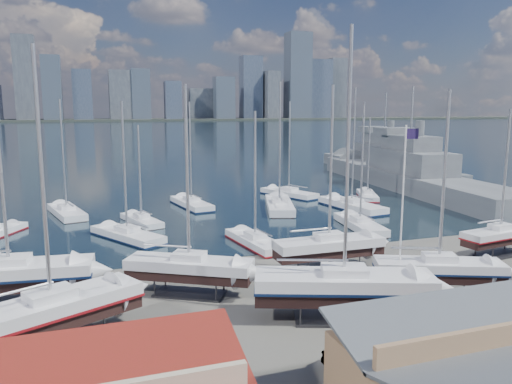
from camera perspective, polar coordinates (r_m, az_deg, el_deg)
name	(u,v)px	position (r m, az deg, el deg)	size (l,w,h in m)	color
ground	(323,290)	(37.84, 7.69, -11.04)	(1400.00, 1400.00, 0.00)	#605E59
water	(109,130)	(342.22, -16.42, 6.82)	(1400.00, 600.00, 0.40)	#1B313F
far_shore	(98,120)	(601.92, -17.65, 7.84)	(1400.00, 80.00, 2.20)	#2D332D
skyline	(89,86)	(595.96, -18.59, 11.44)	(639.14, 43.80, 107.69)	#475166
shed_grey	(491,368)	(25.00, 25.31, -17.71)	(12.60, 8.40, 4.17)	#8C6B4C
sailboat_cradle_0	(10,275)	(37.93, -26.34, -8.48)	(11.19, 4.41, 17.48)	#2D2D33
sailboat_cradle_1	(52,311)	(30.72, -22.33, -12.45)	(10.44, 7.13, 16.50)	#2D2D33
sailboat_cradle_2	(189,268)	(36.28, -7.63, -8.57)	(9.07, 6.79, 14.86)	#2D2D33
sailboat_cradle_3	(344,286)	(32.38, 10.01, -10.58)	(11.65, 6.92, 18.03)	#2D2D33
sailboat_cradle_4	(329,246)	(41.74, 8.35, -6.16)	(9.20, 2.60, 15.08)	#2D2D33
sailboat_cradle_5	(439,269)	(37.99, 20.14, -8.28)	(9.19, 5.78, 14.53)	#2D2D33
sailboat_cradle_6	(500,235)	(50.35, 26.13, -4.46)	(8.29, 3.32, 13.25)	#2D2D33
sailboat_moored_2	(67,213)	(66.75, -20.81, -2.30)	(5.11, 10.37, 15.09)	black
sailboat_moored_3	(127,237)	(52.91, -14.49, -4.95)	(7.16, 9.88, 14.63)	black
sailboat_moored_4	(142,221)	(59.66, -12.95, -3.25)	(4.36, 8.23, 11.97)	black
sailboat_moored_5	(191,205)	(68.54, -7.38, -1.47)	(4.36, 10.25, 14.84)	black
sailboat_moored_6	(255,243)	(48.99, -0.09, -5.80)	(3.75, 9.37, 13.63)	black
sailboat_moored_7	(279,207)	(66.39, 2.69, -1.74)	(6.57, 11.99, 17.44)	black
sailboat_moored_8	(289,195)	(76.38, 3.78, -0.29)	(6.51, 10.33, 15.00)	black
sailboat_moored_9	(360,226)	(57.05, 11.79, -3.79)	(4.04, 9.96, 14.62)	black
sailboat_moored_10	(352,207)	(67.69, 10.89, -1.70)	(4.79, 11.55, 16.75)	black
sailboat_moored_11	(367,196)	(76.62, 12.61, -0.47)	(5.49, 8.59, 12.49)	black
naval_ship_east	(408,179)	(87.66, 17.02, 1.48)	(13.73, 53.50, 18.76)	slate
naval_ship_west	(383,166)	(105.97, 14.31, 2.90)	(10.38, 45.79, 18.09)	slate
car_a	(155,382)	(25.04, -11.47, -20.51)	(1.78, 4.43, 1.51)	gray
car_b	(360,354)	(27.69, 11.78, -17.69)	(1.36, 3.89, 1.28)	gray
car_c	(426,345)	(29.43, 18.83, -16.18)	(2.34, 5.07, 1.41)	gray
flagpole	(404,199)	(36.21, 16.53, -0.80)	(1.07, 0.12, 12.13)	white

